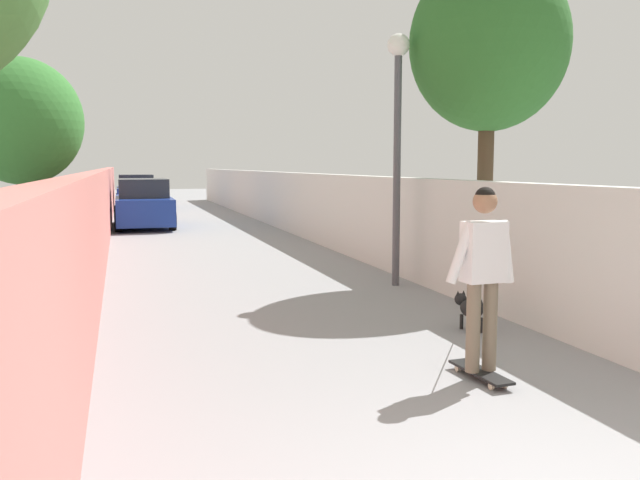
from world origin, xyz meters
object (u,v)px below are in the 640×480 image
object	(u,v)px
dog	(470,308)
car_near	(144,205)
tree_left_far	(21,122)
car_far	(136,193)
skateboard	(480,372)
tree_right_mid	(489,45)
person_skateboarder	(483,264)
lamp_post	(398,114)

from	to	relation	value
dog	car_near	size ratio (longest dim) A/B	0.45
tree_left_far	car_far	xyz separation A→B (m)	(16.45, -2.67, -2.16)
skateboard	car_far	xyz separation A→B (m)	(26.62, 2.44, 0.65)
tree_left_far	car_near	size ratio (longest dim) A/B	0.97
skateboard	tree_left_far	bearing A→B (deg)	26.71
tree_left_far	dog	xyz separation A→B (m)	(-8.48, -5.94, -2.60)
tree_right_mid	person_skateboarder	bearing A→B (deg)	149.65
tree_right_mid	skateboard	size ratio (longest dim) A/B	6.65
tree_left_far	person_skateboarder	world-z (taller)	tree_left_far
car_near	tree_left_far	bearing A→B (deg)	157.91
lamp_post	dog	distance (m)	3.98
skateboard	car_near	bearing A→B (deg)	8.30
skateboard	car_near	size ratio (longest dim) A/B	0.19
tree_left_far	skateboard	xyz separation A→B (m)	(-10.17, -5.12, -2.81)
car_near	tree_right_mid	bearing A→B (deg)	-156.81
tree_right_mid	dog	size ratio (longest dim) A/B	2.72
car_near	car_far	size ratio (longest dim) A/B	1.07
tree_left_far	car_far	distance (m)	16.81
lamp_post	car_near	bearing A→B (deg)	16.76
tree_right_mid	tree_left_far	bearing A→B (deg)	54.97
tree_right_mid	tree_left_far	size ratio (longest dim) A/B	1.27
tree_right_mid	person_skateboarder	distance (m)	6.11
skateboard	dog	bearing A→B (deg)	-26.12
tree_left_far	dog	distance (m)	10.68
skateboard	person_skateboarder	world-z (taller)	person_skateboarder
dog	car_far	world-z (taller)	car_far
tree_left_far	tree_right_mid	bearing A→B (deg)	-125.03
tree_left_far	person_skateboarder	distance (m)	11.52
tree_right_mid	person_skateboarder	world-z (taller)	tree_right_mid
tree_left_far	dog	world-z (taller)	tree_left_far
lamp_post	skateboard	bearing A→B (deg)	166.18
lamp_post	dog	xyz separation A→B (m)	(-3.07, 0.34, -2.52)
skateboard	lamp_post	bearing A→B (deg)	-13.82
person_skateboarder	car_far	xyz separation A→B (m)	(26.62, 2.44, -0.37)
dog	car_near	xyz separation A→B (m)	(15.06, 3.27, 0.44)
skateboard	car_far	distance (m)	26.74
car_near	car_far	world-z (taller)	same
skateboard	dog	xyz separation A→B (m)	(1.69, -0.83, 0.21)
person_skateboarder	lamp_post	bearing A→B (deg)	-13.82
lamp_post	tree_right_mid	bearing A→B (deg)	-93.17
tree_left_far	car_near	bearing A→B (deg)	-22.09
dog	lamp_post	bearing A→B (deg)	-6.36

